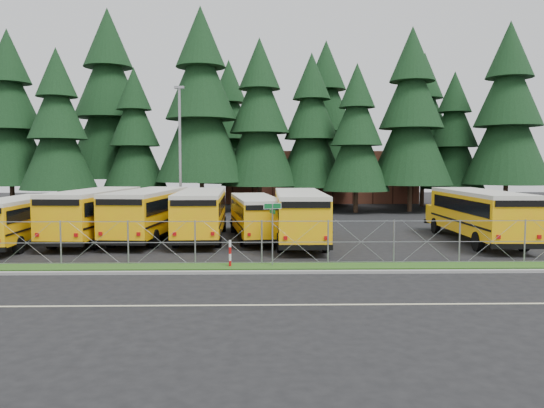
% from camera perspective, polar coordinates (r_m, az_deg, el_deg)
% --- Properties ---
extents(ground, '(120.00, 120.00, 0.00)m').
position_cam_1_polar(ground, '(25.12, 1.19, -6.04)').
color(ground, black).
rests_on(ground, ground).
extents(curb, '(50.00, 0.25, 0.12)m').
position_cam_1_polar(curb, '(22.07, 1.53, -7.34)').
color(curb, gray).
rests_on(curb, ground).
extents(grass_verge, '(50.00, 1.40, 0.06)m').
position_cam_1_polar(grass_verge, '(23.45, 1.36, -6.72)').
color(grass_verge, '#1A4614').
rests_on(grass_verge, ground).
extents(road_lane_line, '(50.00, 0.12, 0.01)m').
position_cam_1_polar(road_lane_line, '(17.32, 2.32, -10.78)').
color(road_lane_line, beige).
rests_on(road_lane_line, ground).
extents(chainlink_fence, '(44.00, 0.10, 2.00)m').
position_cam_1_polar(chainlink_fence, '(23.97, 1.29, -4.12)').
color(chainlink_fence, gray).
rests_on(chainlink_fence, ground).
extents(brick_building, '(22.00, 10.00, 6.00)m').
position_cam_1_polar(brick_building, '(65.09, 4.99, 2.96)').
color(brick_building, brown).
rests_on(brick_building, ground).
extents(bus_0, '(2.76, 10.25, 2.67)m').
position_cam_1_polar(bus_0, '(32.57, -25.42, -1.71)').
color(bus_0, '#F9BC07').
rests_on(bus_0, ground).
extents(bus_1, '(3.53, 11.63, 3.00)m').
position_cam_1_polar(bus_1, '(33.02, -18.31, -1.14)').
color(bus_1, '#F9BC07').
rests_on(bus_1, ground).
extents(bus_2, '(3.68, 11.58, 2.99)m').
position_cam_1_polar(bus_2, '(32.57, -12.97, -1.12)').
color(bus_2, '#F9BC07').
rests_on(bus_2, ground).
extents(bus_3, '(2.99, 11.24, 2.93)m').
position_cam_1_polar(bus_3, '(32.08, -7.58, -1.18)').
color(bus_3, '#F9BC07').
rests_on(bus_3, ground).
extents(bus_4, '(3.64, 10.12, 2.59)m').
position_cam_1_polar(bus_4, '(31.95, -1.89, -1.47)').
color(bus_4, '#F9BC07').
rests_on(bus_4, ground).
extents(bus_5, '(2.78, 11.32, 2.96)m').
position_cam_1_polar(bus_5, '(30.33, 2.93, -1.43)').
color(bus_5, '#F9BC07').
rests_on(bus_5, ground).
extents(bus_east, '(2.92, 11.50, 3.00)m').
position_cam_1_polar(bus_east, '(32.85, 21.14, -1.24)').
color(bus_east, '#F9BC07').
rests_on(bus_east, ground).
extents(street_sign, '(0.78, 0.52, 2.81)m').
position_cam_1_polar(street_sign, '(23.27, 0.05, -1.81)').
color(street_sign, gray).
rests_on(street_sign, ground).
extents(striped_bollard, '(0.11, 0.11, 1.20)m').
position_cam_1_polar(striped_bollard, '(23.33, -4.54, -5.36)').
color(striped_bollard, '#B20C0C').
rests_on(striped_bollard, ground).
extents(light_standard, '(0.70, 0.35, 10.14)m').
position_cam_1_polar(light_standard, '(39.40, -9.86, 5.68)').
color(light_standard, gray).
rests_on(light_standard, ground).
extents(conifer_0, '(7.76, 7.76, 17.17)m').
position_cam_1_polar(conifer_0, '(56.33, -26.38, 8.01)').
color(conifer_0, black).
rests_on(conifer_0, ground).
extents(conifer_1, '(6.77, 6.77, 14.97)m').
position_cam_1_polar(conifer_1, '(52.04, -22.04, 7.27)').
color(conifer_1, black).
rests_on(conifer_1, ground).
extents(conifer_2, '(6.26, 6.26, 13.85)m').
position_cam_1_polar(conifer_2, '(53.45, -14.55, 6.76)').
color(conifer_2, black).
rests_on(conifer_2, ground).
extents(conifer_3, '(8.74, 8.74, 19.33)m').
position_cam_1_polar(conifer_3, '(51.41, -7.63, 10.02)').
color(conifer_3, black).
rests_on(conifer_3, ground).
extents(conifer_4, '(7.50, 7.50, 16.58)m').
position_cam_1_polar(conifer_4, '(51.61, -1.35, 8.51)').
color(conifer_4, black).
rests_on(conifer_4, ground).
extents(conifer_5, '(6.97, 6.97, 15.40)m').
position_cam_1_polar(conifer_5, '(52.83, 4.26, 7.76)').
color(conifer_5, black).
rests_on(conifer_5, ground).
extents(conifer_6, '(6.24, 6.24, 13.80)m').
position_cam_1_polar(conifer_6, '(50.09, 9.07, 6.99)').
color(conifer_6, black).
rests_on(conifer_6, ground).
extents(conifer_7, '(7.86, 7.86, 17.39)m').
position_cam_1_polar(conifer_7, '(52.35, 14.75, 8.75)').
color(conifer_7, black).
rests_on(conifer_7, ground).
extents(conifer_8, '(6.23, 6.23, 13.78)m').
position_cam_1_polar(conifer_8, '(56.75, 18.94, 6.48)').
color(conifer_8, black).
rests_on(conifer_8, ground).
extents(conifer_9, '(8.05, 8.05, 17.80)m').
position_cam_1_polar(conifer_9, '(54.94, 24.05, 8.52)').
color(conifer_9, black).
rests_on(conifer_9, ground).
extents(conifer_10, '(9.32, 9.32, 20.61)m').
position_cam_1_polar(conifer_10, '(58.59, -17.11, 9.79)').
color(conifer_10, black).
rests_on(conifer_10, ground).
extents(conifer_11, '(7.31, 7.31, 16.17)m').
position_cam_1_polar(conifer_11, '(60.38, -4.64, 7.69)').
color(conifer_11, black).
rests_on(conifer_11, ground).
extents(conifer_12, '(7.94, 7.94, 17.57)m').
position_cam_1_polar(conifer_12, '(57.40, 5.79, 8.56)').
color(conifer_12, black).
rests_on(conifer_12, ground).
extents(conifer_13, '(7.34, 7.34, 16.22)m').
position_cam_1_polar(conifer_13, '(58.96, 15.97, 7.65)').
color(conifer_13, black).
rests_on(conifer_13, ground).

